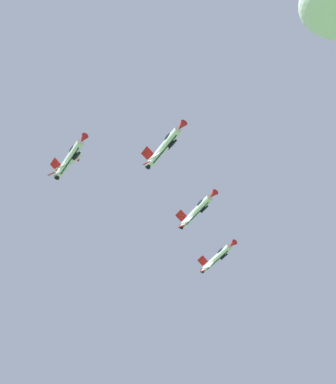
# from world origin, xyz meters

# --- Properties ---
(fighter_jet_lead) EXTENTS (12.85, 11.92, 8.18)m
(fighter_jet_lead) POSITION_xyz_m (-34.07, 90.94, 101.48)
(fighter_jet_lead) COLOR white
(fighter_jet_left_wing) EXTENTS (12.85, 11.92, 8.19)m
(fighter_jet_left_wing) POSITION_xyz_m (-33.30, 115.39, 102.11)
(fighter_jet_left_wing) COLOR white
(fighter_jet_right_wing) EXTENTS (12.81, 11.92, 8.00)m
(fighter_jet_right_wing) POSITION_xyz_m (-56.13, 90.09, 103.27)
(fighter_jet_right_wing) COLOR white
(fighter_jet_left_outer) EXTENTS (12.76, 11.92, 7.76)m
(fighter_jet_left_outer) POSITION_xyz_m (-33.38, 136.86, 102.44)
(fighter_jet_left_outer) COLOR white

